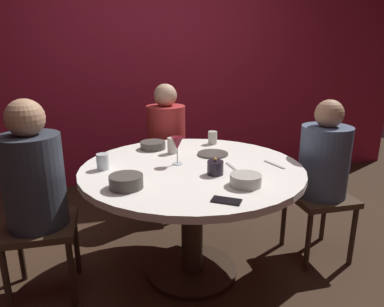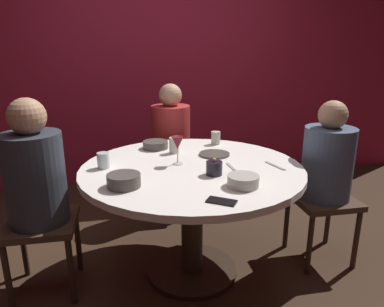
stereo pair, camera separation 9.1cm
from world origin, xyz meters
name	(u,v)px [view 1 (the left image)]	position (x,y,z in m)	size (l,w,h in m)	color
ground_plane	(192,271)	(0.00, 0.00, 0.00)	(8.00, 8.00, 0.00)	#382619
back_wall	(152,63)	(0.00, 1.85, 1.30)	(6.00, 0.10, 2.60)	maroon
dining_table	(192,189)	(0.00, 0.00, 0.60)	(1.37, 1.37, 0.75)	white
seated_diner_left	(34,181)	(-0.91, 0.00, 0.74)	(0.40, 0.40, 1.20)	#3F2D1E
seated_diner_back	(166,135)	(0.00, 0.98, 0.72)	(0.40, 0.40, 1.16)	#3F2D1E
seated_diner_right	(324,163)	(0.92, 0.00, 0.70)	(0.40, 0.40, 1.13)	#3F2D1E
candle_holder	(215,168)	(0.09, -0.18, 0.79)	(0.09, 0.09, 0.10)	black
wine_glass	(177,144)	(-0.08, 0.06, 0.88)	(0.08, 0.08, 0.18)	silver
dinner_plate	(213,154)	(0.19, 0.20, 0.76)	(0.21, 0.21, 0.01)	#4C4742
cell_phone	(226,201)	(0.04, -0.55, 0.76)	(0.07, 0.14, 0.01)	black
bowl_serving_large	(153,145)	(-0.18, 0.44, 0.78)	(0.18, 0.18, 0.05)	#4C4742
bowl_salad_center	(246,180)	(0.20, -0.38, 0.78)	(0.17, 0.17, 0.06)	#B2ADA3
bowl_small_white	(126,182)	(-0.41, -0.27, 0.79)	(0.18, 0.18, 0.07)	#4C4742
cup_near_candle	(213,138)	(0.27, 0.47, 0.80)	(0.07, 0.07, 0.10)	beige
cup_by_left_diner	(103,162)	(-0.53, 0.06, 0.80)	(0.07, 0.07, 0.10)	silver
cup_by_right_diner	(172,145)	(-0.07, 0.30, 0.81)	(0.07, 0.07, 0.11)	beige
fork_near_plate	(274,165)	(0.50, -0.10, 0.76)	(0.02, 0.18, 0.01)	#B7B7BC
knife_near_plate	(232,167)	(0.23, -0.09, 0.76)	(0.02, 0.18, 0.01)	#B7B7BC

